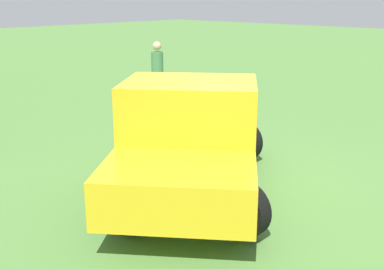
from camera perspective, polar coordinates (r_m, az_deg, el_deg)
name	(u,v)px	position (r m, az deg, el deg)	size (l,w,h in m)	color
ground_plane	(218,186)	(7.78, 3.14, -6.15)	(80.00, 80.00, 0.00)	#54843D
pickup_truck	(191,136)	(7.25, -0.10, -0.19)	(4.28, 4.84, 1.78)	black
person_bystander	(157,70)	(13.06, -4.12, 7.58)	(0.43, 0.43, 1.78)	#7A6B51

